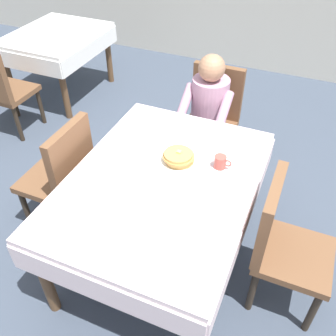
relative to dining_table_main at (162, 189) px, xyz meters
name	(u,v)px	position (x,y,z in m)	size (l,w,h in m)	color
ground_plane	(163,252)	(0.00, 0.00, -0.65)	(14.00, 14.00, 0.00)	#3D4756
dining_table_main	(162,189)	(0.00, 0.00, 0.00)	(1.12, 1.52, 0.74)	silver
chair_diner	(212,113)	(-0.03, 1.17, -0.12)	(0.44, 0.45, 0.93)	brown
diner_person	(208,108)	(-0.03, 1.01, 0.02)	(0.40, 0.43, 1.12)	#B2849E
chair_left_side	(63,172)	(-0.77, 0.00, -0.12)	(0.45, 0.44, 0.93)	brown
chair_right_side	(281,239)	(0.77, 0.00, -0.12)	(0.45, 0.44, 0.93)	brown
plate_breakfast	(179,162)	(0.04, 0.19, 0.10)	(0.28, 0.28, 0.02)	white
breakfast_stack	(179,157)	(0.04, 0.18, 0.14)	(0.20, 0.20, 0.08)	tan
cup_coffee	(220,162)	(0.30, 0.25, 0.13)	(0.11, 0.08, 0.08)	#B24C42
fork_left_of_plate	(151,157)	(-0.15, 0.17, 0.09)	(0.18, 0.01, 0.01)	silver
knife_right_of_plate	(206,172)	(0.23, 0.17, 0.09)	(0.20, 0.01, 0.01)	silver
spoon_near_edge	(152,191)	(0.00, -0.12, 0.09)	(0.15, 0.01, 0.01)	silver
napkin_folded	(123,161)	(-0.30, 0.06, 0.09)	(0.17, 0.12, 0.01)	white
background_table_far	(57,43)	(-2.08, 1.76, -0.03)	(0.92, 1.12, 0.74)	white
background_chair_empty	(0,87)	(-2.08, 0.81, -0.12)	(0.44, 0.45, 0.93)	brown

